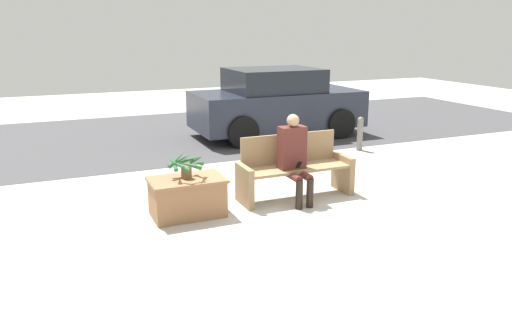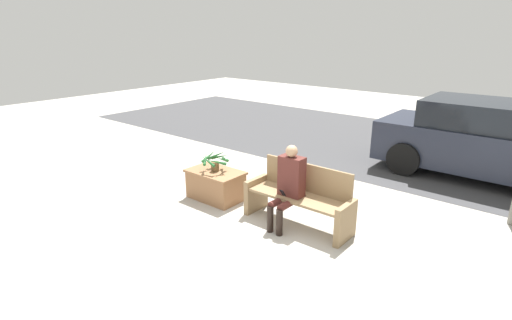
# 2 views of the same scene
# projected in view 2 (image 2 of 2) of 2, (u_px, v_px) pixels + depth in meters

# --- Properties ---
(ground_plane) EXTENTS (30.00, 30.00, 0.00)m
(ground_plane) POSITION_uv_depth(u_px,v_px,m) (263.00, 236.00, 6.04)
(ground_plane) COLOR #ADA89E
(road_surface) EXTENTS (20.00, 6.00, 0.01)m
(road_surface) POSITION_uv_depth(u_px,v_px,m) (406.00, 148.00, 10.50)
(road_surface) COLOR #424244
(road_surface) RESTS_ON ground_plane
(bench) EXTENTS (1.77, 0.55, 0.96)m
(bench) POSITION_uv_depth(u_px,v_px,m) (300.00, 197.00, 6.31)
(bench) COLOR #8C704C
(bench) RESTS_ON ground_plane
(person_seated) EXTENTS (0.39, 0.59, 1.31)m
(person_seated) POSITION_uv_depth(u_px,v_px,m) (289.00, 183.00, 6.15)
(person_seated) COLOR #51231E
(person_seated) RESTS_ON ground_plane
(planter_box) EXTENTS (1.02, 0.65, 0.54)m
(planter_box) POSITION_uv_depth(u_px,v_px,m) (216.00, 184.00, 7.29)
(planter_box) COLOR #936642
(planter_box) RESTS_ON ground_plane
(potted_plant) EXTENTS (0.53, 0.53, 0.35)m
(potted_plant) POSITION_uv_depth(u_px,v_px,m) (215.00, 161.00, 7.16)
(potted_plant) COLOR brown
(potted_plant) RESTS_ON planter_box
(parked_car) EXTENTS (3.98, 1.98, 1.61)m
(parked_car) POSITION_uv_depth(u_px,v_px,m) (480.00, 140.00, 8.28)
(parked_car) COLOR #232838
(parked_car) RESTS_ON ground_plane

